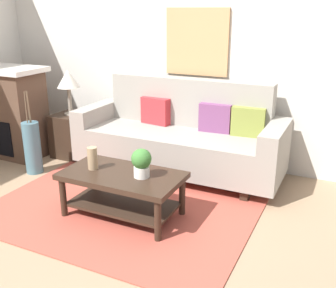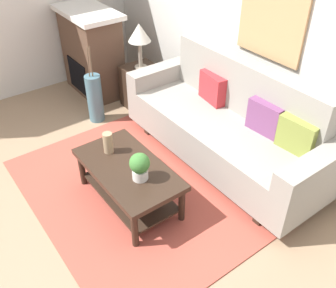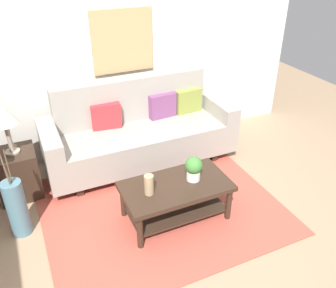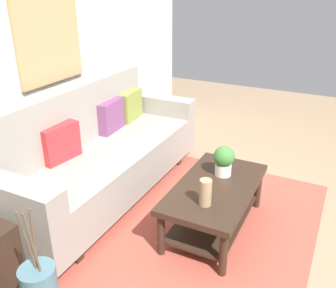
# 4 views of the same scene
# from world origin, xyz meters

# --- Properties ---
(ground_plane) EXTENTS (9.36, 9.36, 0.00)m
(ground_plane) POSITION_xyz_m (0.00, 0.00, 0.00)
(ground_plane) COLOR #9E7F60
(wall_back) EXTENTS (5.36, 0.10, 2.70)m
(wall_back) POSITION_xyz_m (0.00, 2.00, 1.35)
(wall_back) COLOR silver
(wall_back) RESTS_ON ground_plane
(area_rug) EXTENTS (2.50, 2.09, 0.01)m
(area_rug) POSITION_xyz_m (0.00, 0.50, 0.01)
(area_rug) COLOR #B24C3D
(area_rug) RESTS_ON ground_plane
(couch) EXTENTS (2.39, 0.84, 1.08)m
(couch) POSITION_xyz_m (0.13, 1.46, 0.43)
(couch) COLOR gray
(couch) RESTS_ON ground_plane
(throw_pillow_crimson) EXTENTS (0.37, 0.17, 0.32)m
(throw_pillow_crimson) POSITION_xyz_m (-0.25, 1.59, 0.68)
(throw_pillow_crimson) COLOR red
(throw_pillow_crimson) RESTS_ON couch
(throw_pillow_plum) EXTENTS (0.37, 0.14, 0.32)m
(throw_pillow_plum) POSITION_xyz_m (0.51, 1.59, 0.68)
(throw_pillow_plum) COLOR #7A4270
(throw_pillow_plum) RESTS_ON couch
(throw_pillow_olive) EXTENTS (0.37, 0.15, 0.32)m
(throw_pillow_olive) POSITION_xyz_m (0.89, 1.59, 0.68)
(throw_pillow_olive) COLOR olive
(throw_pillow_olive) RESTS_ON couch
(coffee_table) EXTENTS (1.10, 0.60, 0.43)m
(coffee_table) POSITION_xyz_m (0.08, 0.28, 0.31)
(coffee_table) COLOR #332319
(coffee_table) RESTS_ON ground_plane
(tabletop_vase) EXTENTS (0.09, 0.09, 0.21)m
(tabletop_vase) POSITION_xyz_m (-0.22, 0.25, 0.54)
(tabletop_vase) COLOR tan
(tabletop_vase) RESTS_ON coffee_table
(potted_plant_tabletop) EXTENTS (0.18, 0.18, 0.26)m
(potted_plant_tabletop) POSITION_xyz_m (0.28, 0.28, 0.57)
(potted_plant_tabletop) COLOR white
(potted_plant_tabletop) RESTS_ON coffee_table
(side_table) EXTENTS (0.44, 0.44, 0.56)m
(side_table) POSITION_xyz_m (-1.36, 1.38, 0.28)
(side_table) COLOR #332319
(side_table) RESTS_ON ground_plane
(table_lamp) EXTENTS (0.28, 0.28, 0.57)m
(table_lamp) POSITION_xyz_m (-1.36, 1.38, 0.99)
(table_lamp) COLOR gray
(table_lamp) RESTS_ON side_table
(fireplace) EXTENTS (1.02, 0.58, 1.16)m
(fireplace) POSITION_xyz_m (-2.13, 1.08, 0.59)
(fireplace) COLOR brown
(fireplace) RESTS_ON ground_plane
(floor_vase) EXTENTS (0.19, 0.19, 0.61)m
(floor_vase) POSITION_xyz_m (-1.42, 0.72, 0.31)
(floor_vase) COLOR slate
(floor_vase) RESTS_ON ground_plane
(floor_vase_branch_a) EXTENTS (0.01, 0.02, 0.36)m
(floor_vase_branch_a) POSITION_xyz_m (-1.40, 0.72, 0.79)
(floor_vase_branch_a) COLOR brown
(floor_vase_branch_a) RESTS_ON floor_vase
(floor_vase_branch_b) EXTENTS (0.04, 0.04, 0.36)m
(floor_vase_branch_b) POSITION_xyz_m (-1.43, 0.73, 0.79)
(floor_vase_branch_b) COLOR brown
(floor_vase_branch_b) RESTS_ON floor_vase
(floor_vase_branch_c) EXTENTS (0.03, 0.04, 0.36)m
(floor_vase_branch_c) POSITION_xyz_m (-1.43, 0.70, 0.79)
(floor_vase_branch_c) COLOR brown
(floor_vase_branch_c) RESTS_ON floor_vase
(framed_painting) EXTENTS (0.78, 0.03, 0.77)m
(framed_painting) POSITION_xyz_m (0.13, 1.93, 1.47)
(framed_painting) COLOR tan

